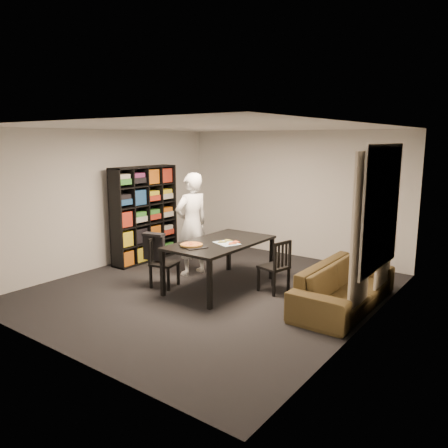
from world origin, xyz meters
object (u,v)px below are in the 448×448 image
Objects in this scene: chair_left at (160,259)px; bookshelf at (145,214)px; dining_table at (220,246)px; person at (192,224)px; pepperoni_pizza at (191,245)px; chair_right at (278,263)px; sofa at (345,286)px; baking_tray at (193,246)px.

bookshelf is at bearing 41.45° from chair_left.
dining_table is (2.21, -0.41, -0.24)m from bookshelf.
person is (-0.01, 0.83, 0.45)m from chair_left.
pepperoni_pizza is at bearing -24.93° from bookshelf.
bookshelf is 1.75m from chair_left.
sofa is (1.08, 0.06, -0.18)m from chair_right.
person reaches higher than pepperoni_pizza.
chair_left is at bearing -177.98° from pepperoni_pizza.
chair_right is 1.36m from baking_tray.
sofa is (4.19, -0.04, -0.64)m from bookshelf.
chair_left is 0.75m from pepperoni_pizza.
dining_table is at bearing 76.86° from baking_tray.
chair_right reaches higher than pepperoni_pizza.
chair_right is (1.73, 0.87, 0.01)m from chair_left.
chair_right reaches higher than sofa.
dining_table is at bearing 100.58° from sofa.
chair_left is at bearing -50.20° from chair_right.
pepperoni_pizza is (-0.04, -0.00, 0.02)m from baking_tray.
person is 4.61× the size of baking_tray.
baking_tray is 0.04m from pepperoni_pizza.
bookshelf reaches higher than pepperoni_pizza.
baking_tray is 2.34m from sofa.
baking_tray is at bearing 113.23° from sofa.
chair_right is at bearing 93.22° from sofa.
bookshelf is 1.02× the size of dining_table.
sofa is at bearing 22.91° from pepperoni_pizza.
chair_left is at bearing -177.98° from baking_tray.
person reaches higher than chair_right.
dining_table is at bearing 73.32° from pepperoni_pizza.
chair_left is 0.97× the size of chair_right.
dining_table is 0.87× the size of sofa.
dining_table is 1.01× the size of person.
pepperoni_pizza reaches higher than sofa.
chair_right is 1.10m from sofa.
chair_right is 2.44× the size of pepperoni_pizza.
bookshelf reaches higher than person.
person is at bearing -5.95° from bookshelf.
sofa is at bearing -0.60° from bookshelf.
pepperoni_pizza is 0.16× the size of sofa.
baking_tray is at bearing -101.20° from chair_left.
pepperoni_pizza is (-1.06, -0.85, 0.31)m from chair_right.
pepperoni_pizza is at bearing -101.20° from chair_left.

